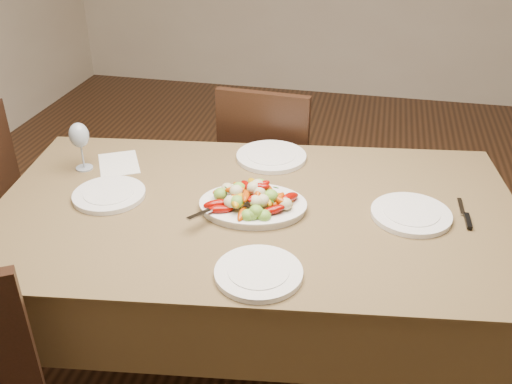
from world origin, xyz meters
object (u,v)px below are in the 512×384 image
Objects in this scene: plate_left at (109,195)px; plate_far at (271,157)px; chair_far at (272,170)px; dining_table at (256,291)px; plate_right at (411,214)px; wine_glass at (81,145)px; serving_platter at (253,207)px; plate_near at (259,273)px.

plate_far is at bearing 39.82° from plate_left.
plate_far is (0.07, -0.43, 0.29)m from chair_far.
chair_far reaches higher than plate_far.
dining_table is 6.48× the size of plate_far.
plate_right is (0.62, -0.75, 0.29)m from chair_far.
plate_right is at bearing -3.83° from wine_glass.
plate_near is at bearing -74.69° from serving_platter.
wine_glass is at bearing 176.17° from plate_right.
dining_table is at bearing -86.91° from plate_far.
chair_far reaches higher than plate_near.
plate_right is at bearing 5.87° from dining_table.
serving_platter is at bearing -88.05° from plate_far.
plate_right is 1.32× the size of wine_glass.
wine_glass reaches higher than chair_far.
chair_far is at bearing 96.75° from dining_table.
serving_platter reaches higher than plate_far.
serving_platter is at bearing 105.31° from plate_near.
plate_far is at bearing 91.95° from serving_platter.
plate_left and plate_far have the same top height.
wine_glass is at bearing 169.19° from dining_table.
dining_table is 0.54m from plate_near.
chair_far is 1.00m from plate_left.
plate_near is (0.62, -0.32, 0.00)m from plate_left.
plate_left is 1.06m from plate_right.
chair_far is 3.66× the size of plate_near.
plate_left is (-0.52, -0.03, -0.00)m from serving_platter.
chair_far is 1.02m from plate_right.
wine_glass is (-0.19, 0.18, 0.09)m from plate_left.
dining_table is 7.11× the size of plate_left.
plate_right is 0.61m from plate_near.
serving_platter is at bearing -112.36° from dining_table.
plate_right and plate_near have the same top height.
plate_far is 1.39× the size of wine_glass.
serving_platter reaches higher than plate_right.
wine_glass is at bearing -160.92° from plate_far.
chair_far is 4.64× the size of wine_glass.
plate_near is at bearing -81.66° from plate_far.
plate_left is at bearing 66.59° from chair_far.
plate_near reaches higher than dining_table.
serving_platter is at bearing 3.06° from plate_left.
wine_glass is (-0.72, 0.16, 0.09)m from serving_platter.
chair_far is 2.64× the size of serving_platter.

